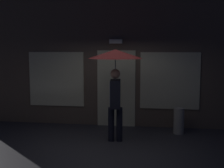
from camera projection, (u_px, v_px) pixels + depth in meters
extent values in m
plane|color=#38353A|center=(104.00, 151.00, 6.73)|extent=(18.00, 18.00, 0.00)
cube|color=brown|center=(117.00, 62.00, 8.82)|extent=(9.26, 0.30, 3.74)
cube|color=beige|center=(116.00, 89.00, 8.74)|extent=(1.10, 0.04, 2.20)
cube|color=beige|center=(56.00, 79.00, 8.96)|extent=(1.65, 0.04, 1.60)
cube|color=beige|center=(170.00, 81.00, 8.50)|extent=(1.65, 0.04, 1.60)
cube|color=white|center=(116.00, 41.00, 8.50)|extent=(0.36, 0.16, 0.12)
cylinder|color=black|center=(119.00, 124.00, 7.38)|extent=(0.15, 0.15, 0.84)
cylinder|color=black|center=(111.00, 124.00, 7.39)|extent=(0.15, 0.15, 0.84)
cube|color=black|center=(115.00, 94.00, 7.30)|extent=(0.28, 0.48, 0.68)
cube|color=silver|center=(110.00, 94.00, 7.33)|extent=(0.03, 0.14, 0.54)
cube|color=navy|center=(110.00, 94.00, 7.33)|extent=(0.03, 0.05, 0.43)
sphere|color=tan|center=(115.00, 74.00, 7.24)|extent=(0.23, 0.23, 0.23)
cylinder|color=slate|center=(115.00, 71.00, 7.23)|extent=(0.02, 0.02, 1.03)
cone|color=#4C0C0C|center=(115.00, 54.00, 7.18)|extent=(1.30, 1.30, 0.22)
cylinder|color=#B2A899|center=(179.00, 121.00, 8.04)|extent=(0.27, 0.27, 0.70)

